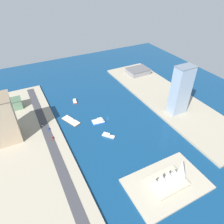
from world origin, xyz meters
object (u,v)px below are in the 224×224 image
Objects in this scene: catamaran_blue at (99,121)px; hatchback_blue at (49,129)px; yacht_sleek_gray at (108,135)px; warehouse_low_gray at (138,71)px; tugboat_red at (75,101)px; tower_tall_glass at (181,90)px; apartment_midrise_tan at (0,120)px; van_white at (42,125)px; opera_landmark at (168,178)px; pickup_red at (52,138)px; barge_flat_brown at (70,120)px; traffic_light_waterfront at (49,122)px; terminal_long_green at (8,105)px.

catamaran_blue is 58.88m from hatchback_blue.
warehouse_low_gray is at bearing -135.01° from yacht_sleek_gray.
tugboat_red is 0.19× the size of tower_tall_glass.
apartment_midrise_tan reaches higher than van_white.
van_white is 0.12× the size of opera_landmark.
pickup_red is (154.04, -23.16, -30.13)m from tower_tall_glass.
barge_flat_brown is at bearing -31.44° from catamaran_blue.
apartment_midrise_tan is at bearing -12.73° from tower_tall_glass.
tower_tall_glass is (17.85, 116.45, 26.61)m from warehouse_low_gray.
apartment_midrise_tan is 11.46× the size of van_white.
pickup_red is at bearing -8.55° from tower_tall_glass.
tower_tall_glass is at bearing 141.39° from tugboat_red.
opera_landmark is (-46.80, 125.44, 8.78)m from barge_flat_brown.
opera_landmark reaches higher than tugboat_red.
tower_tall_glass reaches higher than apartment_midrise_tan.
apartment_midrise_tan is 54.42m from pickup_red.
traffic_light_waterfront is (169.24, 68.01, -0.13)m from warehouse_low_gray.
yacht_sleek_gray is 1.20× the size of tugboat_red.
apartment_midrise_tan is at bearing 18.46° from warehouse_low_gray.
yacht_sleek_gray is at bearing 145.66° from hatchback_blue.
catamaran_blue is 0.46× the size of warehouse_low_gray.
hatchback_blue is 0.75× the size of traffic_light_waterfront.
van_white is 151.92m from opera_landmark.
catamaran_blue is 143.95m from warehouse_low_gray.
yacht_sleek_gray is at bearing 87.71° from catamaran_blue.
barge_flat_brown is 42.76m from tugboat_red.
tower_tall_glass reaches higher than yacht_sleek_gray.
traffic_light_waterfront reaches higher than van_white.
terminal_long_green is at bearing -12.10° from tugboat_red.
pickup_red is at bearing 153.69° from apartment_midrise_tan.
opera_landmark is at bearing 121.35° from terminal_long_green.
tower_tall_glass is at bearing 81.28° from warehouse_low_gray.
hatchback_blue reaches higher than yacht_sleek_gray.
terminal_long_green is 60.95m from van_white.
tower_tall_glass is at bearing 167.27° from apartment_midrise_tan.
terminal_long_green is at bearing -41.31° from barge_flat_brown.
pickup_red is at bearing 41.06° from barge_flat_brown.
barge_flat_brown is 28.99m from hatchback_blue.
tugboat_red is 128.90m from warehouse_low_gray.
barge_flat_brown is 33.11m from van_white.
van_white is 0.70× the size of traffic_light_waterfront.
yacht_sleek_gray is at bearing -0.66° from tower_tall_glass.
terminal_long_green reaches higher than tugboat_red.
van_white is (159.09, -51.14, -30.09)m from tower_tall_glass.
yacht_sleek_gray reaches higher than barge_flat_brown.
opera_landmark is at bearing 99.59° from tugboat_red.
yacht_sleek_gray is 2.96× the size of pickup_red.
tower_tall_glass is at bearing 163.24° from catamaran_blue.
opera_landmark is at bearing 98.95° from catamaran_blue.
van_white is 12.28m from hatchback_blue.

